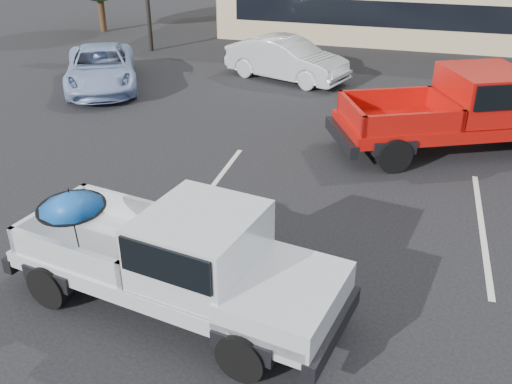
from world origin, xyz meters
TOP-DOWN VIEW (x-y plane):
  - ground at (0.00, 0.00)m, footprint 90.00×90.00m
  - stripe_left at (-3.00, 2.00)m, footprint 0.12×5.00m
  - stripe_right at (3.00, 2.00)m, footprint 0.12×5.00m
  - silver_pickup at (-1.82, -2.07)m, footprint 5.96×3.00m
  - red_pickup at (2.89, 6.30)m, footprint 6.86×4.78m
  - silver_sedan at (-3.29, 11.32)m, footprint 4.87×3.08m
  - blue_suv at (-9.36, 8.57)m, footprint 4.46×5.55m

SIDE VIEW (x-z plane):
  - ground at x=0.00m, z-range 0.00..0.00m
  - stripe_left at x=-3.00m, z-range 0.00..0.01m
  - stripe_right at x=3.00m, z-range 0.00..0.01m
  - blue_suv at x=-9.36m, z-range 0.00..1.40m
  - silver_sedan at x=-3.29m, z-range 0.00..1.52m
  - silver_pickup at x=-1.82m, z-range 0.02..2.08m
  - red_pickup at x=2.89m, z-range 0.10..2.25m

